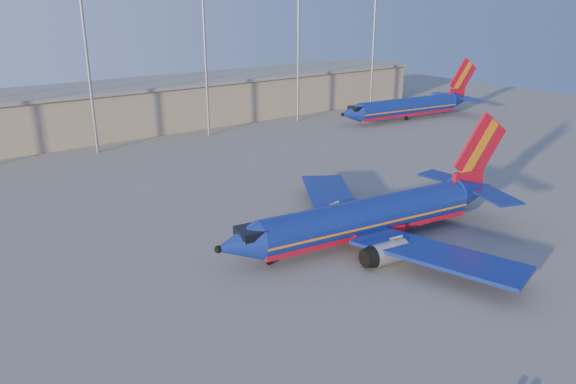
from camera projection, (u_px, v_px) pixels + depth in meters
name	position (u px, v px, depth m)	size (l,w,h in m)	color
ground	(300.00, 240.00, 56.86)	(220.00, 220.00, 0.00)	slate
terminal_building	(153.00, 104.00, 105.09)	(122.00, 16.00, 8.50)	gray
light_mast_row	(148.00, 35.00, 88.82)	(101.60, 1.60, 28.65)	gray
aircraft_main	(373.00, 217.00, 56.06)	(34.51, 33.01, 11.71)	navy
aircraft_second	(410.00, 106.00, 112.00)	(34.00, 13.17, 11.53)	navy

